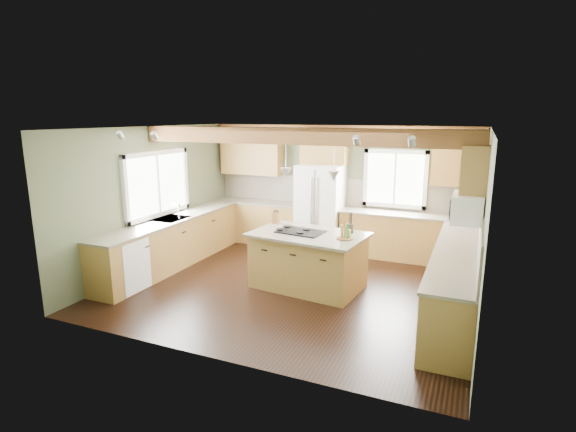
% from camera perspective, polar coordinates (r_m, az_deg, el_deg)
% --- Properties ---
extents(floor, '(5.60, 5.60, 0.00)m').
position_cam_1_polar(floor, '(7.61, 0.83, -8.84)').
color(floor, black).
rests_on(floor, ground).
extents(ceiling, '(5.60, 5.60, 0.00)m').
position_cam_1_polar(ceiling, '(7.08, 0.90, 11.13)').
color(ceiling, silver).
rests_on(ceiling, wall_back).
extents(wall_back, '(5.60, 0.00, 5.60)m').
position_cam_1_polar(wall_back, '(9.56, 6.59, 3.63)').
color(wall_back, '#4F583E').
rests_on(wall_back, ground).
extents(wall_left, '(0.00, 5.00, 5.00)m').
position_cam_1_polar(wall_left, '(8.67, -16.52, 2.26)').
color(wall_left, '#4F583E').
rests_on(wall_left, ground).
extents(wall_right, '(0.00, 5.00, 5.00)m').
position_cam_1_polar(wall_right, '(6.72, 23.54, -1.23)').
color(wall_right, '#4F583E').
rests_on(wall_right, ground).
extents(ceiling_beam, '(5.55, 0.26, 0.26)m').
position_cam_1_polar(ceiling_beam, '(7.13, 1.04, 10.10)').
color(ceiling_beam, '#593519').
rests_on(ceiling_beam, ceiling).
extents(soffit_trim, '(5.55, 0.20, 0.10)m').
position_cam_1_polar(soffit_trim, '(9.35, 6.61, 11.07)').
color(soffit_trim, '#593519').
rests_on(soffit_trim, ceiling).
extents(backsplash_back, '(5.58, 0.03, 0.58)m').
position_cam_1_polar(backsplash_back, '(9.56, 6.55, 3.09)').
color(backsplash_back, brown).
rests_on(backsplash_back, wall_back).
extents(backsplash_right, '(0.03, 3.70, 0.58)m').
position_cam_1_polar(backsplash_right, '(6.79, 23.35, -1.86)').
color(backsplash_right, brown).
rests_on(backsplash_right, wall_right).
extents(base_cab_back_left, '(2.02, 0.60, 0.88)m').
position_cam_1_polar(base_cab_back_left, '(10.11, -3.79, -0.78)').
color(base_cab_back_left, brown).
rests_on(base_cab_back_left, floor).
extents(counter_back_left, '(2.06, 0.64, 0.04)m').
position_cam_1_polar(counter_back_left, '(10.01, -3.83, 1.78)').
color(counter_back_left, '#443E31').
rests_on(counter_back_left, base_cab_back_left).
extents(base_cab_back_right, '(2.62, 0.60, 0.88)m').
position_cam_1_polar(base_cab_back_right, '(9.14, 14.89, -2.66)').
color(base_cab_back_right, brown).
rests_on(base_cab_back_right, floor).
extents(counter_back_right, '(2.66, 0.64, 0.04)m').
position_cam_1_polar(counter_back_right, '(9.03, 15.06, 0.16)').
color(counter_back_right, '#443E31').
rests_on(counter_back_right, base_cab_back_right).
extents(base_cab_left, '(0.60, 3.70, 0.88)m').
position_cam_1_polar(base_cab_left, '(8.72, -14.43, -3.37)').
color(base_cab_left, brown).
rests_on(base_cab_left, floor).
extents(counter_left, '(0.64, 3.74, 0.04)m').
position_cam_1_polar(counter_left, '(8.61, -14.60, -0.42)').
color(counter_left, '#443E31').
rests_on(counter_left, base_cab_left).
extents(base_cab_right, '(0.60, 3.70, 0.88)m').
position_cam_1_polar(base_cab_right, '(7.01, 20.45, -7.77)').
color(base_cab_right, brown).
rests_on(base_cab_right, floor).
extents(counter_right, '(0.64, 3.74, 0.04)m').
position_cam_1_polar(counter_right, '(6.87, 20.75, -4.16)').
color(counter_right, '#443E31').
rests_on(counter_right, base_cab_right).
extents(upper_cab_back_left, '(1.40, 0.35, 0.90)m').
position_cam_1_polar(upper_cab_back_left, '(10.07, -4.62, 7.86)').
color(upper_cab_back_left, brown).
rests_on(upper_cab_back_left, wall_back).
extents(upper_cab_over_fridge, '(0.96, 0.35, 0.70)m').
position_cam_1_polar(upper_cab_over_fridge, '(9.38, 4.64, 8.74)').
color(upper_cab_over_fridge, brown).
rests_on(upper_cab_over_fridge, wall_back).
extents(upper_cab_right, '(0.35, 2.20, 0.90)m').
position_cam_1_polar(upper_cab_right, '(7.49, 22.67, 5.26)').
color(upper_cab_right, brown).
rests_on(upper_cab_right, wall_right).
extents(upper_cab_back_corner, '(0.90, 0.35, 0.90)m').
position_cam_1_polar(upper_cab_back_corner, '(8.92, 20.74, 6.46)').
color(upper_cab_back_corner, brown).
rests_on(upper_cab_back_corner, wall_back).
extents(window_left, '(0.04, 1.60, 1.05)m').
position_cam_1_polar(window_left, '(8.66, -16.31, 3.94)').
color(window_left, white).
rests_on(window_left, wall_left).
extents(window_back, '(1.10, 0.04, 1.00)m').
position_cam_1_polar(window_back, '(9.24, 13.46, 4.63)').
color(window_back, white).
rests_on(window_back, wall_back).
extents(sink, '(0.50, 0.65, 0.03)m').
position_cam_1_polar(sink, '(8.60, -14.60, -0.39)').
color(sink, '#262628').
rests_on(sink, counter_left).
extents(faucet, '(0.02, 0.02, 0.28)m').
position_cam_1_polar(faucet, '(8.47, -13.69, 0.45)').
color(faucet, '#B2B2B7').
rests_on(faucet, sink).
extents(dishwasher, '(0.60, 0.60, 0.84)m').
position_cam_1_polar(dishwasher, '(7.78, -20.20, -5.80)').
color(dishwasher, white).
rests_on(dishwasher, floor).
extents(oven, '(0.60, 0.72, 0.84)m').
position_cam_1_polar(oven, '(5.81, 19.61, -12.12)').
color(oven, white).
rests_on(oven, floor).
extents(microwave, '(0.40, 0.70, 0.38)m').
position_cam_1_polar(microwave, '(6.62, 21.83, 0.94)').
color(microwave, white).
rests_on(microwave, wall_right).
extents(pendant_left, '(0.18, 0.18, 0.16)m').
position_cam_1_polar(pendant_left, '(7.30, -0.28, 5.51)').
color(pendant_left, '#B2B2B7').
rests_on(pendant_left, ceiling).
extents(pendant_right, '(0.18, 0.18, 0.16)m').
position_cam_1_polar(pendant_right, '(6.92, 5.83, 5.05)').
color(pendant_right, '#B2B2B7').
rests_on(pendant_right, ceiling).
extents(refrigerator, '(0.90, 0.74, 1.80)m').
position_cam_1_polar(refrigerator, '(9.36, 4.10, 1.01)').
color(refrigerator, silver).
rests_on(refrigerator, floor).
extents(island, '(1.80, 1.23, 0.88)m').
position_cam_1_polar(island, '(7.43, 2.58, -5.79)').
color(island, brown).
rests_on(island, floor).
extents(island_top, '(1.93, 1.35, 0.04)m').
position_cam_1_polar(island_top, '(7.29, 2.61, -2.36)').
color(island_top, '#443E31').
rests_on(island_top, island).
extents(cooktop, '(0.79, 0.57, 0.02)m').
position_cam_1_polar(cooktop, '(7.35, 1.64, -2.00)').
color(cooktop, black).
rests_on(cooktop, island_top).
extents(knife_block, '(0.13, 0.10, 0.20)m').
position_cam_1_polar(knife_block, '(7.91, -1.53, -0.26)').
color(knife_block, brown).
rests_on(knife_block, island_top).
extents(utensil_crock, '(0.12, 0.12, 0.15)m').
position_cam_1_polar(utensil_crock, '(7.37, 7.90, -1.55)').
color(utensil_crock, '#413A34').
rests_on(utensil_crock, island_top).
extents(bottle_tray, '(0.26, 0.26, 0.24)m').
position_cam_1_polar(bottle_tray, '(6.99, 7.22, -1.96)').
color(bottle_tray, brown).
rests_on(bottle_tray, island_top).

